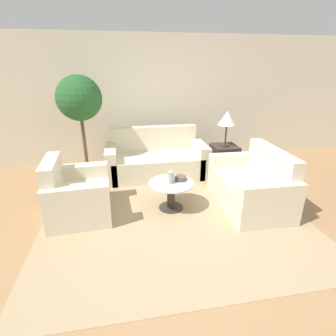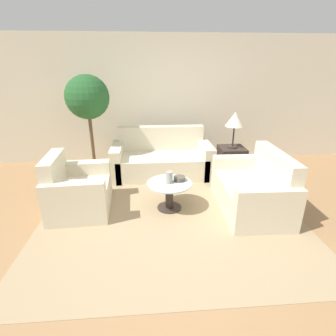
# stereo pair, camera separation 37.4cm
# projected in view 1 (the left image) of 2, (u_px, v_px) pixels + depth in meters

# --- Properties ---
(ground_plane) EXTENTS (14.00, 14.00, 0.00)m
(ground_plane) POSITION_uv_depth(u_px,v_px,m) (185.00, 229.00, 3.43)
(ground_plane) COLOR #9E754C
(wall_back) EXTENTS (10.00, 0.06, 2.60)m
(wall_back) POSITION_uv_depth(u_px,v_px,m) (154.00, 101.00, 5.53)
(wall_back) COLOR beige
(wall_back) RESTS_ON ground_plane
(rug) EXTENTS (3.59, 3.57, 0.01)m
(rug) POSITION_uv_depth(u_px,v_px,m) (171.00, 208.00, 3.94)
(rug) COLOR tan
(rug) RESTS_ON ground_plane
(sofa_main) EXTENTS (1.88, 0.89, 0.89)m
(sofa_main) POSITION_uv_depth(u_px,v_px,m) (156.00, 160.00, 5.08)
(sofa_main) COLOR beige
(sofa_main) RESTS_ON ground_plane
(armchair) EXTENTS (0.87, 1.01, 0.85)m
(armchair) POSITION_uv_depth(u_px,v_px,m) (75.00, 197.00, 3.67)
(armchair) COLOR beige
(armchair) RESTS_ON ground_plane
(loveseat) EXTENTS (0.88, 1.42, 0.87)m
(loveseat) POSITION_uv_depth(u_px,v_px,m) (254.00, 187.00, 3.98)
(loveseat) COLOR beige
(loveseat) RESTS_ON ground_plane
(coffee_table) EXTENTS (0.65, 0.65, 0.42)m
(coffee_table) POSITION_uv_depth(u_px,v_px,m) (171.00, 192.00, 3.84)
(coffee_table) COLOR #332823
(coffee_table) RESTS_ON ground_plane
(side_table) EXTENTS (0.48, 0.48, 0.54)m
(side_table) POSITION_uv_depth(u_px,v_px,m) (224.00, 159.00, 5.19)
(side_table) COLOR #332823
(side_table) RESTS_ON ground_plane
(table_lamp) EXTENTS (0.34, 0.34, 0.67)m
(table_lamp) POSITION_uv_depth(u_px,v_px,m) (227.00, 119.00, 4.89)
(table_lamp) COLOR #332823
(table_lamp) RESTS_ON side_table
(potted_plant) EXTENTS (0.77, 0.77, 1.86)m
(potted_plant) POSITION_uv_depth(u_px,v_px,m) (80.00, 104.00, 4.49)
(potted_plant) COLOR #93704C
(potted_plant) RESTS_ON ground_plane
(vase) EXTENTS (0.10, 0.10, 0.17)m
(vase) POSITION_uv_depth(u_px,v_px,m) (171.00, 177.00, 3.75)
(vase) COLOR #9E998E
(vase) RESTS_ON coffee_table
(bowl) EXTENTS (0.17, 0.17, 0.06)m
(bowl) POSITION_uv_depth(u_px,v_px,m) (180.00, 178.00, 3.86)
(bowl) COLOR brown
(bowl) RESTS_ON coffee_table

